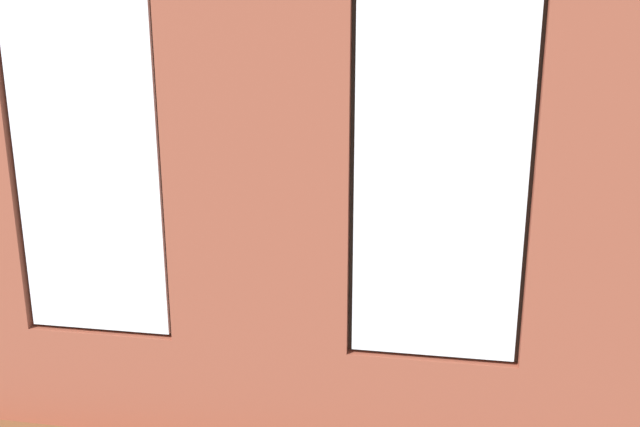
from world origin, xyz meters
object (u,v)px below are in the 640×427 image
at_px(remote_black, 319,266).
at_px(potted_plant_near_tv, 47,303).
at_px(coffee_table, 335,276).
at_px(potted_plant_corner_near_left, 561,218).
at_px(potted_plant_foreground_right, 157,193).
at_px(tv_flatscreen, 54,221).
at_px(remote_silver, 375,268).
at_px(couch_by_window, 248,352).
at_px(remote_gray, 344,274).
at_px(potted_plant_between_couches, 439,326).
at_px(papasan_chair, 301,231).
at_px(media_console, 60,272).
at_px(cup_ceramic, 291,267).
at_px(potted_plant_by_left_couch, 527,256).
at_px(candle_jar, 335,266).
at_px(potted_plant_mid_room_small, 418,253).
at_px(couch_left, 597,318).

height_order(remote_black, potted_plant_near_tv, potted_plant_near_tv).
xyz_separation_m(coffee_table, potted_plant_corner_near_left, (-2.61, -1.93, 0.25)).
bearing_deg(potted_plant_foreground_right, tv_flatscreen, 81.62).
height_order(remote_silver, potted_plant_foreground_right, potted_plant_foreground_right).
distance_m(couch_by_window, remote_silver, 2.07).
relative_size(remote_gray, potted_plant_near_tv, 0.29).
bearing_deg(potted_plant_between_couches, papasan_chair, -61.52).
bearing_deg(remote_black, couch_by_window, -2.24).
xyz_separation_m(remote_gray, media_console, (3.21, 0.01, -0.17)).
distance_m(cup_ceramic, remote_gray, 0.56).
bearing_deg(remote_gray, potted_plant_by_left_couch, -50.18).
relative_size(couch_by_window, potted_plant_near_tv, 3.44).
relative_size(candle_jar, papasan_chair, 0.10).
bearing_deg(media_console, potted_plant_mid_room_small, -165.72).
bearing_deg(coffee_table, cup_ceramic, 13.58).
relative_size(potted_plant_between_couches, potted_plant_foreground_right, 0.98).
distance_m(potted_plant_foreground_right, potted_plant_corner_near_left, 5.41).
height_order(couch_left, potted_plant_corner_near_left, potted_plant_corner_near_left).
distance_m(cup_ceramic, remote_black, 0.33).
bearing_deg(media_console, papasan_chair, -147.42).
xyz_separation_m(coffee_table, cup_ceramic, (0.45, 0.11, 0.10)).
height_order(papasan_chair, potted_plant_mid_room_small, papasan_chair).
distance_m(media_console, tv_flatscreen, 0.59).
bearing_deg(potted_plant_mid_room_small, couch_left, 137.93).
distance_m(couch_left, potted_plant_foreground_right, 5.82).
distance_m(potted_plant_foreground_right, potted_plant_near_tv, 3.10).
height_order(candle_jar, media_console, media_console).
height_order(couch_left, media_console, couch_left).
bearing_deg(potted_plant_by_left_couch, tv_flatscreen, 11.16).
bearing_deg(remote_silver, potted_plant_foreground_right, 70.57).
xyz_separation_m(remote_black, potted_plant_foreground_right, (2.62, -1.78, 0.32)).
distance_m(remote_black, tv_flatscreen, 2.95).
xyz_separation_m(media_console, potted_plant_between_couches, (-4.14, 1.59, 0.38)).
bearing_deg(remote_black, potted_plant_foreground_right, -119.10).
xyz_separation_m(remote_silver, potted_plant_by_left_couch, (-1.65, -0.78, -0.03)).
distance_m(remote_black, papasan_chair, 1.43).
xyz_separation_m(couch_by_window, candle_jar, (-0.43, -1.76, 0.15)).
height_order(couch_left, remote_silver, couch_left).
bearing_deg(remote_silver, potted_plant_by_left_couch, -55.69).
height_order(cup_ceramic, potted_plant_mid_room_small, potted_plant_mid_room_small).
bearing_deg(couch_left, couch_by_window, -63.93).
distance_m(remote_gray, potted_plant_mid_room_small, 1.23).
xyz_separation_m(cup_ceramic, papasan_chair, (0.21, -1.55, -0.05)).
bearing_deg(potted_plant_by_left_couch, couch_by_window, 46.95).
bearing_deg(remote_silver, papasan_chair, 48.20).
xyz_separation_m(couch_by_window, remote_silver, (-0.84, -1.89, 0.11)).
distance_m(couch_by_window, couch_left, 3.12).
xyz_separation_m(couch_by_window, potted_plant_near_tv, (2.12, -0.57, 0.04)).
bearing_deg(tv_flatscreen, potted_plant_by_left_couch, -168.84).
relative_size(coffee_table, candle_jar, 14.21).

